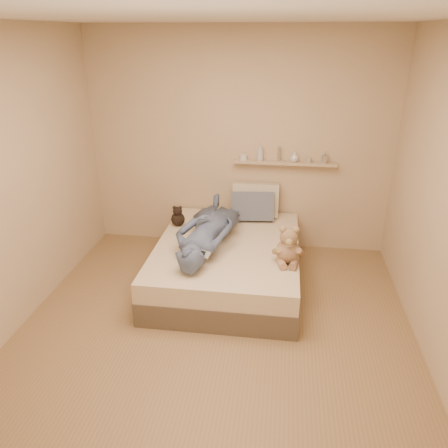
# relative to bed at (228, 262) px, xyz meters

# --- Properties ---
(room) EXTENTS (3.80, 3.80, 3.80)m
(room) POSITION_rel_bed_xyz_m (0.00, -0.93, 1.08)
(room) COLOR olive
(room) RESTS_ON ground
(bed) EXTENTS (1.50, 1.90, 0.45)m
(bed) POSITION_rel_bed_xyz_m (0.00, 0.00, 0.00)
(bed) COLOR brown
(bed) RESTS_ON floor
(game_console) EXTENTS (0.18, 0.13, 0.06)m
(game_console) POSITION_rel_bed_xyz_m (-0.18, -0.53, 0.37)
(game_console) COLOR silver
(game_console) RESTS_ON bed
(teddy_bear) EXTENTS (0.32, 0.31, 0.39)m
(teddy_bear) POSITION_rel_bed_xyz_m (0.63, -0.33, 0.39)
(teddy_bear) COLOR #9F7C57
(teddy_bear) RESTS_ON bed
(dark_plush) EXTENTS (0.16, 0.16, 0.25)m
(dark_plush) POSITION_rel_bed_xyz_m (-0.63, 0.39, 0.33)
(dark_plush) COLOR black
(dark_plush) RESTS_ON bed
(pillow_cream) EXTENTS (0.55, 0.23, 0.42)m
(pillow_cream) POSITION_rel_bed_xyz_m (0.23, 0.83, 0.43)
(pillow_cream) COLOR beige
(pillow_cream) RESTS_ON bed
(pillow_grey) EXTENTS (0.52, 0.30, 0.37)m
(pillow_grey) POSITION_rel_bed_xyz_m (0.20, 0.69, 0.40)
(pillow_grey) COLOR slate
(pillow_grey) RESTS_ON bed
(person) EXTENTS (0.73, 1.56, 0.36)m
(person) POSITION_rel_bed_xyz_m (-0.20, -0.02, 0.41)
(person) COLOR slate
(person) RESTS_ON bed
(wall_shelf) EXTENTS (1.20, 0.12, 0.03)m
(wall_shelf) POSITION_rel_bed_xyz_m (0.55, 0.91, 0.88)
(wall_shelf) COLOR tan
(wall_shelf) RESTS_ON wall_back
(shelf_bottles) EXTENTS (1.02, 0.13, 0.19)m
(shelf_bottles) POSITION_rel_bed_xyz_m (0.53, 0.91, 0.96)
(shelf_bottles) COLOR silver
(shelf_bottles) RESTS_ON wall_shelf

